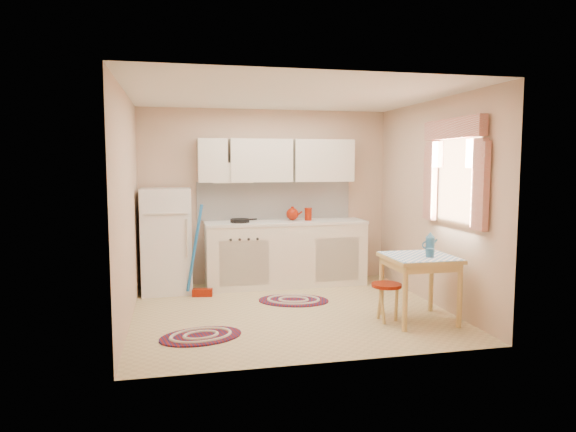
{
  "coord_description": "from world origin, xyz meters",
  "views": [
    {
      "loc": [
        -1.29,
        -5.74,
        1.73
      ],
      "look_at": [
        0.03,
        0.25,
        1.1
      ],
      "focal_mm": 32.0,
      "sensor_mm": 36.0,
      "label": 1
    }
  ],
  "objects_px": {
    "fridge": "(167,241)",
    "stool": "(386,302)",
    "base_cabinets": "(285,254)",
    "table": "(419,289)"
  },
  "relations": [
    {
      "from": "base_cabinets",
      "to": "stool",
      "type": "relative_size",
      "value": 5.36
    },
    {
      "from": "base_cabinets",
      "to": "table",
      "type": "height_order",
      "value": "base_cabinets"
    },
    {
      "from": "fridge",
      "to": "base_cabinets",
      "type": "height_order",
      "value": "fridge"
    },
    {
      "from": "fridge",
      "to": "stool",
      "type": "relative_size",
      "value": 3.33
    },
    {
      "from": "fridge",
      "to": "table",
      "type": "distance_m",
      "value": 3.34
    },
    {
      "from": "base_cabinets",
      "to": "stool",
      "type": "xyz_separation_m",
      "value": [
        0.73,
        -1.9,
        -0.23
      ]
    },
    {
      "from": "stool",
      "to": "fridge",
      "type": "bearing_deg",
      "value": 141.97
    },
    {
      "from": "fridge",
      "to": "table",
      "type": "xyz_separation_m",
      "value": [
        2.72,
        -1.91,
        -0.34
      ]
    },
    {
      "from": "fridge",
      "to": "base_cabinets",
      "type": "xyz_separation_m",
      "value": [
        1.64,
        0.05,
        -0.26
      ]
    },
    {
      "from": "table",
      "to": "stool",
      "type": "distance_m",
      "value": 0.39
    }
  ]
}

